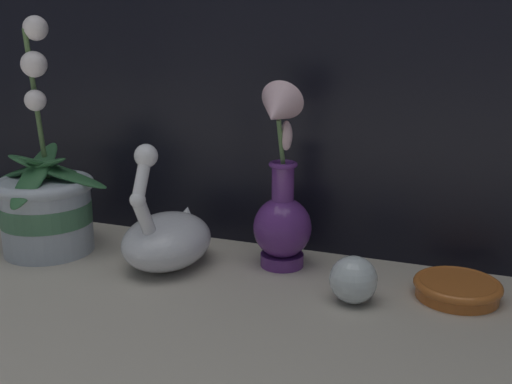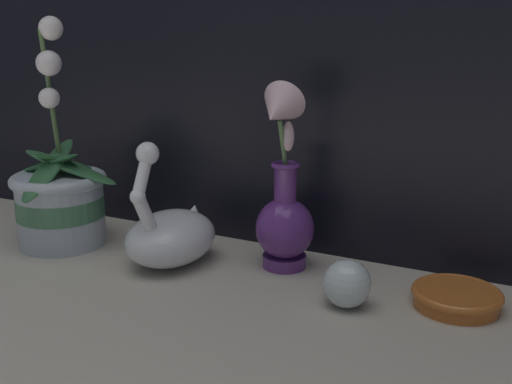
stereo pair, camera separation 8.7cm
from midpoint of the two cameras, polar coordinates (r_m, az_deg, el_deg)
ground_plane at (r=0.82m, az=-2.78°, el=-10.59°), size 2.80×2.80×0.00m
orchid_potted_plant at (r=1.05m, az=-15.95°, el=-0.49°), size 0.22×0.20×0.38m
swan_figurine at (r=0.94m, az=-5.41°, el=-3.99°), size 0.13×0.19×0.20m
blue_vase at (r=0.90m, az=5.39°, el=-1.32°), size 0.09×0.11×0.29m
glass_sphere at (r=0.81m, az=11.73°, el=-8.59°), size 0.07×0.07×0.07m
amber_dish at (r=0.86m, az=21.39°, el=-9.32°), size 0.12×0.12×0.03m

